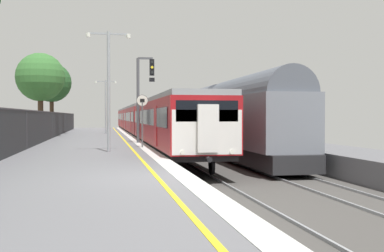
% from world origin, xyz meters
% --- Properties ---
extents(ground, '(17.40, 110.00, 1.21)m').
position_xyz_m(ground, '(2.64, 0.00, -0.61)').
color(ground, slate).
extents(commuter_train_at_platform, '(2.83, 61.12, 3.81)m').
position_xyz_m(commuter_train_at_platform, '(2.10, 35.09, 1.27)').
color(commuter_train_at_platform, maroon).
rests_on(commuter_train_at_platform, ground).
extents(freight_train_adjacent_track, '(2.60, 38.10, 4.77)m').
position_xyz_m(freight_train_adjacent_track, '(6.10, 24.53, 1.61)').
color(freight_train_adjacent_track, '#232326').
rests_on(freight_train_adjacent_track, ground).
extents(signal_gantry, '(1.10, 0.24, 5.22)m').
position_xyz_m(signal_gantry, '(0.61, 16.31, 3.25)').
color(signal_gantry, '#47474C').
rests_on(signal_gantry, ground).
extents(speed_limit_sign, '(0.59, 0.08, 2.73)m').
position_xyz_m(speed_limit_sign, '(0.25, 11.98, 1.74)').
color(speed_limit_sign, '#59595B').
rests_on(speed_limit_sign, ground).
extents(platform_lamp_mid, '(2.00, 0.20, 5.46)m').
position_xyz_m(platform_lamp_mid, '(-1.50, 9.25, 3.24)').
color(platform_lamp_mid, '#93999E').
rests_on(platform_lamp_mid, ground).
extents(platform_lamp_far, '(2.00, 0.20, 4.96)m').
position_xyz_m(platform_lamp_far, '(-1.50, 32.01, 2.97)').
color(platform_lamp_far, '#93999E').
rests_on(platform_lamp_far, ground).
extents(background_tree_left, '(3.78, 3.78, 6.57)m').
position_xyz_m(background_tree_left, '(-6.56, 25.81, 4.57)').
color(background_tree_left, '#473323').
rests_on(background_tree_left, ground).
extents(background_tree_right, '(3.56, 3.56, 6.47)m').
position_xyz_m(background_tree_right, '(-6.28, 31.98, 4.59)').
color(background_tree_right, '#473323').
rests_on(background_tree_right, ground).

